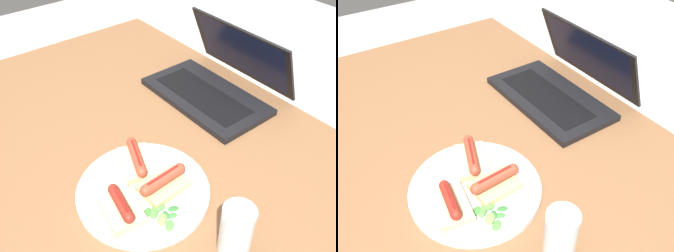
# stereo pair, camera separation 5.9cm
# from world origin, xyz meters

# --- Properties ---
(desk) EXTENTS (1.46, 0.83, 0.73)m
(desk) POSITION_xyz_m (0.00, 0.00, 0.65)
(desk) COLOR brown
(desk) RESTS_ON ground_plane
(laptop) EXTENTS (0.36, 0.28, 0.20)m
(laptop) POSITION_xyz_m (-0.13, 0.28, 0.77)
(laptop) COLOR black
(laptop) RESTS_ON desk
(plate) EXTENTS (0.29, 0.29, 0.02)m
(plate) POSITION_xyz_m (0.05, -0.11, 0.75)
(plate) COLOR silver
(plate) RESTS_ON desk
(sausage_toast_left) EXTENTS (0.08, 0.12, 0.04)m
(sausage_toast_left) POSITION_xyz_m (0.08, -0.08, 0.77)
(sausage_toast_left) COLOR tan
(sausage_toast_left) RESTS_ON plate
(sausage_toast_middle) EXTENTS (0.13, 0.10, 0.04)m
(sausage_toast_middle) POSITION_xyz_m (-0.01, -0.08, 0.77)
(sausage_toast_middle) COLOR #D6B784
(sausage_toast_middle) RESTS_ON plate
(sausage_toast_right) EXTENTS (0.12, 0.09, 0.04)m
(sausage_toast_right) POSITION_xyz_m (0.08, -0.18, 0.77)
(sausage_toast_right) COLOR #D6B784
(sausage_toast_right) RESTS_ON plate
(salad_pile) EXTENTS (0.08, 0.07, 0.01)m
(salad_pile) POSITION_xyz_m (0.13, -0.12, 0.75)
(salad_pile) COLOR #2D662D
(salad_pile) RESTS_ON plate
(drinking_glass) EXTENTS (0.06, 0.06, 0.12)m
(drinking_glass) POSITION_xyz_m (0.27, -0.06, 0.79)
(drinking_glass) COLOR silver
(drinking_glass) RESTS_ON desk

